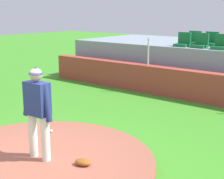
# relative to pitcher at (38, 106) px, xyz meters

# --- Properties ---
(ground_plane) EXTENTS (60.00, 60.00, 0.00)m
(ground_plane) POSITION_rel_pitcher_xyz_m (-0.01, -0.13, -1.20)
(ground_plane) COLOR #3C8E24
(pitchers_mound) EXTENTS (4.39, 4.39, 0.22)m
(pitchers_mound) POSITION_rel_pitcher_xyz_m (-0.01, -0.13, -1.09)
(pitchers_mound) COLOR #98533F
(pitchers_mound) RESTS_ON ground_plane
(pitcher) EXTENTS (0.73, 0.27, 1.70)m
(pitcher) POSITION_rel_pitcher_xyz_m (0.00, 0.00, 0.00)
(pitcher) COLOR silver
(pitcher) RESTS_ON pitchers_mound
(baseball) EXTENTS (0.07, 0.07, 0.07)m
(baseball) POSITION_rel_pitcher_xyz_m (-0.85, 1.00, -0.95)
(baseball) COLOR white
(baseball) RESTS_ON pitchers_mound
(fielding_glove) EXTENTS (0.34, 0.27, 0.11)m
(fielding_glove) POSITION_rel_pitcher_xyz_m (0.82, 0.28, -0.93)
(fielding_glove) COLOR #904A17
(fielding_glove) RESTS_ON pitchers_mound
(brick_barrier) EXTENTS (12.30, 0.40, 0.97)m
(brick_barrier) POSITION_rel_pitcher_xyz_m (-0.01, 6.25, -0.72)
(brick_barrier) COLOR #A63C30
(brick_barrier) RESTS_ON ground_plane
(fence_post_left) EXTENTS (0.06, 0.06, 0.96)m
(fence_post_left) POSITION_rel_pitcher_xyz_m (-1.75, 6.25, 0.24)
(fence_post_left) COLOR silver
(fence_post_left) RESTS_ON brick_barrier
(stadium_chair_0) EXTENTS (0.48, 0.44, 0.50)m
(stadium_chair_0) POSITION_rel_pitcher_xyz_m (-1.03, 7.41, 0.54)
(stadium_chair_0) COLOR #156431
(stadium_chair_0) RESTS_ON bleacher_platform
(stadium_chair_1) EXTENTS (0.48, 0.44, 0.50)m
(stadium_chair_1) POSITION_rel_pitcher_xyz_m (-0.37, 7.42, 0.54)
(stadium_chair_1) COLOR #156431
(stadium_chair_1) RESTS_ON bleacher_platform
(stadium_chair_2) EXTENTS (0.48, 0.44, 0.50)m
(stadium_chair_2) POSITION_rel_pitcher_xyz_m (0.36, 7.38, 0.54)
(stadium_chair_2) COLOR #156431
(stadium_chair_2) RESTS_ON bleacher_platform
(stadium_chair_4) EXTENTS (0.48, 0.44, 0.50)m
(stadium_chair_4) POSITION_rel_pitcher_xyz_m (-1.06, 8.33, 0.54)
(stadium_chair_4) COLOR #156431
(stadium_chair_4) RESTS_ON bleacher_platform
(stadium_chair_5) EXTENTS (0.48, 0.44, 0.50)m
(stadium_chair_5) POSITION_rel_pitcher_xyz_m (-0.38, 8.32, 0.54)
(stadium_chair_5) COLOR #156431
(stadium_chair_5) RESTS_ON bleacher_platform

